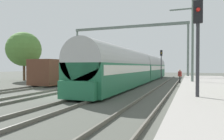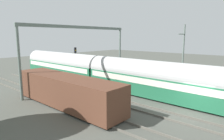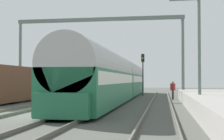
% 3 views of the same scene
% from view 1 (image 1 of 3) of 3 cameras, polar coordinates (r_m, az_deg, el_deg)
% --- Properties ---
extents(ground, '(120.00, 120.00, 0.00)m').
position_cam_1_polar(ground, '(15.88, -10.88, -6.69)').
color(ground, '#4A4C45').
extents(track_far_west, '(1.52, 60.00, 0.16)m').
position_cam_1_polar(track_far_west, '(19.67, -26.10, -5.05)').
color(track_far_west, '#5D5A50').
rests_on(track_far_west, ground).
extents(track_west, '(1.51, 60.00, 0.16)m').
position_cam_1_polar(track_west, '(17.00, -16.71, -5.93)').
color(track_west, '#5D5A50').
rests_on(track_west, ground).
extents(track_east, '(1.51, 60.00, 0.16)m').
position_cam_1_polar(track_east, '(14.93, -4.24, -6.85)').
color(track_east, '#5D5A50').
rests_on(track_east, ground).
extents(track_far_east, '(1.52, 60.00, 0.16)m').
position_cam_1_polar(track_far_east, '(13.76, 11.27, -7.54)').
color(track_far_east, '#5D5A50').
rests_on(track_far_east, ground).
extents(platform, '(4.40, 28.00, 0.90)m').
position_cam_1_polar(platform, '(15.61, 26.52, -5.24)').
color(platform, gray).
rests_on(platform, ground).
extents(passenger_train, '(2.93, 32.85, 3.82)m').
position_cam_1_polar(passenger_train, '(27.78, 7.61, 0.69)').
color(passenger_train, '#236B47').
rests_on(passenger_train, ground).
extents(freight_car, '(2.80, 13.00, 2.70)m').
position_cam_1_polar(freight_car, '(27.27, -10.96, -0.37)').
color(freight_car, '#563323').
rests_on(freight_car, ground).
extents(person_crossing, '(0.46, 0.43, 1.73)m').
position_cam_1_polar(person_crossing, '(27.62, 18.14, -1.31)').
color(person_crossing, '#262626').
rests_on(person_crossing, ground).
extents(railway_signal_near, '(0.36, 0.30, 4.75)m').
position_cam_1_polar(railway_signal_near, '(9.03, 22.49, 6.90)').
color(railway_signal_near, '#2D2D33').
rests_on(railway_signal_near, ground).
extents(railway_signal_far, '(0.36, 0.30, 4.75)m').
position_cam_1_polar(railway_signal_far, '(34.53, 13.38, 2.54)').
color(railway_signal_far, '#2D2D33').
rests_on(railway_signal_far, ground).
extents(catenary_gantry, '(16.45, 0.28, 7.86)m').
position_cam_1_polar(catenary_gantry, '(29.54, 4.24, 8.36)').
color(catenary_gantry, slate).
rests_on(catenary_gantry, ground).
extents(catenary_pole_east_mid, '(1.90, 0.20, 8.00)m').
position_cam_1_polar(catenary_pole_east_mid, '(18.11, 21.10, 7.37)').
color(catenary_pole_east_mid, slate).
rests_on(catenary_pole_east_mid, ground).
extents(tree_west_background, '(5.10, 5.10, 7.24)m').
position_cam_1_polar(tree_west_background, '(33.83, -23.04, 5.28)').
color(tree_west_background, '#4C3826').
rests_on(tree_west_background, ground).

